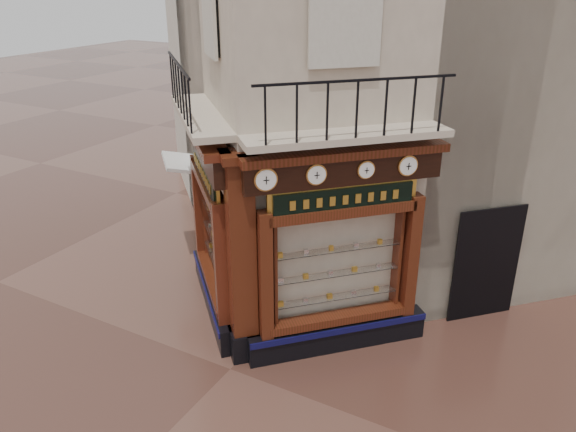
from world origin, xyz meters
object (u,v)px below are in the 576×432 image
Objects in this scene: clock_a at (266,180)px; signboard_right at (344,198)px; awning at (189,255)px; clock_b at (316,175)px; clock_c at (366,170)px; clock_d at (408,166)px; signboard_left at (205,172)px; corner_pilaster at (242,263)px.

clock_a reaches higher than signboard_right.
awning is at bearing 100.07° from clock_a.
clock_a is at bearing -180.00° from clock_b.
clock_b reaches higher than clock_c.
clock_d is 1.22m from signboard_right.
clock_a is at bearing 180.00° from clock_c.
clock_d reaches higher than awning.
clock_d reaches higher than clock_c.
clock_b is 2.70m from signboard_left.
clock_c is at bearing -132.29° from signboard_left.
signboard_right is (2.92, 0.00, 0.00)m from signboard_left.
clock_d reaches higher than clock_b.
clock_d is at bearing -124.53° from signboard_left.
corner_pilaster reaches higher than awning.
clock_b reaches higher than signboard_right.
clock_a is 1.24× the size of clock_c.
clock_d is (1.16, 1.16, 0.00)m from clock_b.
signboard_right is (-0.85, -0.70, -0.52)m from clock_d.
clock_b reaches higher than signboard_left.
signboard_right is at bearing -135.00° from signboard_left.
clock_b is 6.25m from awning.
clock_d is at bearing -5.75° from signboard_right.
clock_c is 3.28m from signboard_left.
corner_pilaster is at bearing -173.49° from awning.
signboard_right is (4.91, -1.73, 3.10)m from awning.
clock_c is 0.15× the size of signboard_left.
signboard_right reaches higher than awning.
clock_a is 1.06× the size of clock_d.
clock_b is at bearing -168.60° from signboard_right.
corner_pilaster is 10.83× the size of clock_d.
signboard_left is at bearing -176.01° from awning.
clock_c is 0.85× the size of clock_d.
corner_pilaster is 1.92× the size of signboard_left.
signboard_right is at bearing 174.25° from clock_d.
awning is (-4.60, 2.20, -3.62)m from clock_b.
clock_b is at bearing -19.56° from corner_pilaster.
clock_d reaches higher than signboard_left.
awning is at bearing 3.99° from signboard_left.
clock_c is (1.22, 1.22, -0.00)m from clock_a.
clock_a is (0.55, -0.05, 1.67)m from corner_pilaster.
clock_c is at bearing -151.80° from awning.
awning is at bearing 109.50° from clock_b.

